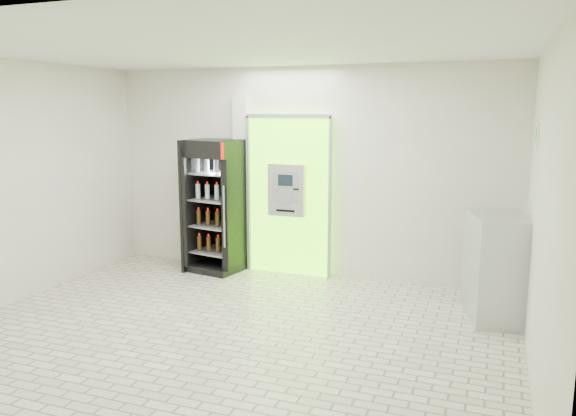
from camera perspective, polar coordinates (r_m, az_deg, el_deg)
The scene contains 7 objects.
ground at distance 6.25m, azimuth -6.07°, elevation -12.64°, with size 6.00×6.00×0.00m, color beige.
room_shell at distance 5.79m, azimuth -6.41°, elevation 4.42°, with size 6.00×6.00×6.00m.
atm_assembly at distance 8.15m, azimuth 0.12°, elevation 1.37°, with size 1.30×0.24×2.33m.
pillar at distance 8.47m, azimuth -4.75°, elevation 2.54°, with size 0.22×0.11×2.60m.
beverage_cooler at distance 8.41m, azimuth -7.31°, elevation -0.04°, with size 0.84×0.79×1.96m.
steel_cabinet at distance 6.91m, azimuth 20.51°, elevation -5.65°, with size 0.83×1.04×1.22m.
exit_sign at distance 6.55m, azimuth 23.98°, elevation 6.73°, with size 0.02×0.22×0.26m.
Camera 1 is at (2.62, -5.13, 2.41)m, focal length 35.00 mm.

